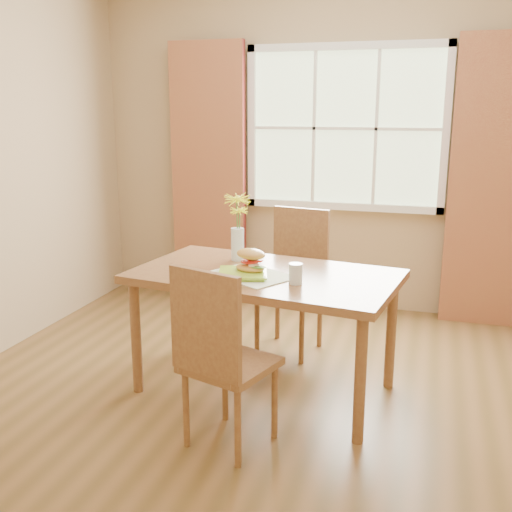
{
  "coord_description": "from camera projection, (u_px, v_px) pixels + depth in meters",
  "views": [
    {
      "loc": [
        0.73,
        -3.05,
        1.68
      ],
      "look_at": [
        -0.22,
        0.12,
        0.84
      ],
      "focal_mm": 42.0,
      "sensor_mm": 36.0,
      "label": 1
    }
  ],
  "objects": [
    {
      "name": "plate",
      "position": [
        243.0,
        275.0,
        3.39
      ],
      "size": [
        0.34,
        0.34,
        0.01
      ],
      "primitive_type": "cube",
      "rotation": [
        0.0,
        0.0,
        0.29
      ],
      "color": "#8CB92E",
      "rests_on": "placemat"
    },
    {
      "name": "placemat",
      "position": [
        251.0,
        275.0,
        3.41
      ],
      "size": [
        0.56,
        0.51,
        0.01
      ],
      "primitive_type": "cube",
      "rotation": [
        0.0,
        0.0,
        -0.53
      ],
      "color": "silver",
      "rests_on": "dining_table"
    },
    {
      "name": "chair_far",
      "position": [
        295.0,
        273.0,
        4.18
      ],
      "size": [
        0.48,
        0.48,
        0.99
      ],
      "rotation": [
        0.0,
        0.0,
        -0.18
      ],
      "color": "brown",
      "rests_on": "room"
    },
    {
      "name": "croissant_sandwich",
      "position": [
        251.0,
        261.0,
        3.4
      ],
      "size": [
        0.21,
        0.18,
        0.14
      ],
      "rotation": [
        0.0,
        0.0,
        -0.32
      ],
      "color": "#D89449",
      "rests_on": "plate"
    },
    {
      "name": "room",
      "position": [
        290.0,
        170.0,
        3.12
      ],
      "size": [
        4.24,
        3.84,
        2.74
      ],
      "color": "brown",
      "rests_on": "ground"
    },
    {
      "name": "curtain_left",
      "position": [
        209.0,
        175.0,
        5.15
      ],
      "size": [
        0.65,
        0.08,
        2.2
      ],
      "primitive_type": "cube",
      "color": "maroon",
      "rests_on": "room"
    },
    {
      "name": "flower_vase",
      "position": [
        238.0,
        221.0,
        3.7
      ],
      "size": [
        0.17,
        0.17,
        0.42
      ],
      "color": "silver",
      "rests_on": "dining_table"
    },
    {
      "name": "water_glass",
      "position": [
        296.0,
        274.0,
        3.25
      ],
      "size": [
        0.08,
        0.08,
        0.11
      ],
      "color": "silver",
      "rests_on": "dining_table"
    },
    {
      "name": "chair_near",
      "position": [
        220.0,
        352.0,
        2.89
      ],
      "size": [
        0.5,
        0.5,
        0.95
      ],
      "rotation": [
        0.0,
        0.0,
        -0.31
      ],
      "color": "brown",
      "rests_on": "room"
    },
    {
      "name": "dining_table",
      "position": [
        265.0,
        285.0,
        3.5
      ],
      "size": [
        1.61,
        1.05,
        0.74
      ],
      "rotation": [
        0.0,
        0.0,
        -0.14
      ],
      "color": "brown",
      "rests_on": "room"
    },
    {
      "name": "curtain_right",
      "position": [
        493.0,
        185.0,
        4.51
      ],
      "size": [
        0.65,
        0.08,
        2.2
      ],
      "primitive_type": "cube",
      "color": "maroon",
      "rests_on": "room"
    },
    {
      "name": "window",
      "position": [
        345.0,
        128.0,
        4.82
      ],
      "size": [
        1.62,
        0.06,
        1.32
      ],
      "color": "beige",
      "rests_on": "room"
    }
  ]
}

